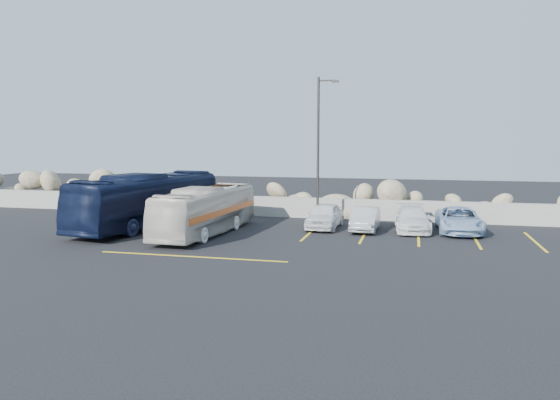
% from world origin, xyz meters
% --- Properties ---
extents(ground, '(90.00, 90.00, 0.00)m').
position_xyz_m(ground, '(0.00, 0.00, 0.00)').
color(ground, black).
rests_on(ground, ground).
extents(seawall, '(60.00, 0.40, 1.20)m').
position_xyz_m(seawall, '(0.00, 12.00, 0.60)').
color(seawall, gray).
rests_on(seawall, ground).
extents(riprap_pile, '(54.00, 2.80, 2.60)m').
position_xyz_m(riprap_pile, '(0.00, 13.20, 1.30)').
color(riprap_pile, '#927B60').
rests_on(riprap_pile, ground).
extents(parking_lines, '(18.16, 9.36, 0.01)m').
position_xyz_m(parking_lines, '(4.64, 5.57, 0.01)').
color(parking_lines, yellow).
rests_on(parking_lines, ground).
extents(lamppost, '(1.14, 0.18, 8.00)m').
position_xyz_m(lamppost, '(2.56, 9.50, 4.30)').
color(lamppost, '#322E2C').
rests_on(lamppost, ground).
extents(vintage_bus, '(2.49, 8.61, 2.37)m').
position_xyz_m(vintage_bus, '(-2.35, 5.26, 1.18)').
color(vintage_bus, silver).
rests_on(vintage_bus, ground).
extents(tour_coach, '(4.14, 10.64, 2.89)m').
position_xyz_m(tour_coach, '(-6.16, 6.50, 1.45)').
color(tour_coach, black).
rests_on(tour_coach, ground).
extents(car_a, '(1.71, 3.94, 1.32)m').
position_xyz_m(car_a, '(3.07, 8.45, 0.66)').
color(car_a, white).
rests_on(car_a, ground).
extents(car_b, '(1.33, 3.61, 1.18)m').
position_xyz_m(car_b, '(5.23, 8.19, 0.59)').
color(car_b, '#B6B5BA').
rests_on(car_b, ground).
extents(car_c, '(1.98, 4.31, 1.22)m').
position_xyz_m(car_c, '(7.58, 8.71, 0.61)').
color(car_c, white).
rests_on(car_c, ground).
extents(car_d, '(2.28, 4.63, 1.26)m').
position_xyz_m(car_d, '(9.88, 8.78, 0.63)').
color(car_d, '#95B3D4').
rests_on(car_d, ground).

